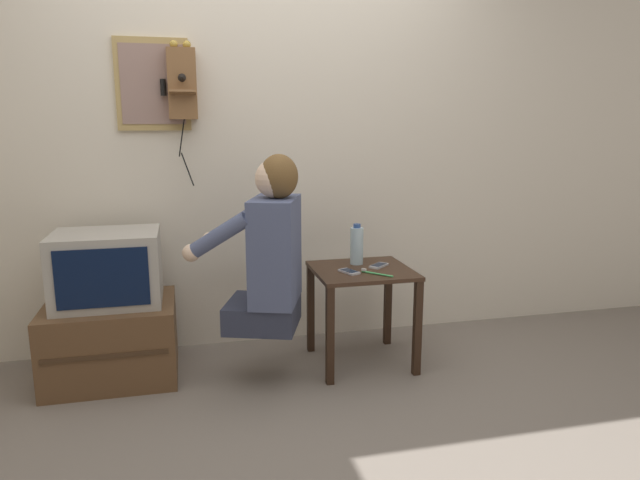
{
  "coord_description": "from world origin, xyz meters",
  "views": [
    {
      "loc": [
        -0.46,
        -2.3,
        1.36
      ],
      "look_at": [
        0.24,
        0.59,
        0.74
      ],
      "focal_mm": 32.0,
      "sensor_mm": 36.0,
      "label": 1
    }
  ],
  "objects_px": {
    "cell_phone_spare": "(379,265)",
    "water_bottle": "(357,245)",
    "television": "(107,268)",
    "framed_picture": "(153,84)",
    "wall_phone_antique": "(182,83)",
    "cell_phone_held": "(349,272)",
    "person": "(269,250)",
    "toothbrush": "(375,273)"
  },
  "relations": [
    {
      "from": "framed_picture",
      "to": "cell_phone_held",
      "type": "distance_m",
      "value": 1.51
    },
    {
      "from": "person",
      "to": "television",
      "type": "xyz_separation_m",
      "value": [
        -0.82,
        0.26,
        -0.11
      ]
    },
    {
      "from": "television",
      "to": "cell_phone_held",
      "type": "xyz_separation_m",
      "value": [
        1.26,
        -0.21,
        -0.04
      ]
    },
    {
      "from": "framed_picture",
      "to": "cell_phone_spare",
      "type": "distance_m",
      "value": 1.62
    },
    {
      "from": "toothbrush",
      "to": "cell_phone_held",
      "type": "bearing_deg",
      "value": 110.13
    },
    {
      "from": "wall_phone_antique",
      "to": "framed_picture",
      "type": "relative_size",
      "value": 1.58
    },
    {
      "from": "cell_phone_spare",
      "to": "toothbrush",
      "type": "relative_size",
      "value": 0.89
    },
    {
      "from": "cell_phone_spare",
      "to": "person",
      "type": "bearing_deg",
      "value": -119.28
    },
    {
      "from": "television",
      "to": "wall_phone_antique",
      "type": "bearing_deg",
      "value": 33.02
    },
    {
      "from": "wall_phone_antique",
      "to": "toothbrush",
      "type": "distance_m",
      "value": 1.5
    },
    {
      "from": "cell_phone_held",
      "to": "toothbrush",
      "type": "xyz_separation_m",
      "value": [
        0.13,
        -0.07,
        0.0
      ]
    },
    {
      "from": "television",
      "to": "framed_picture",
      "type": "distance_m",
      "value": 1.05
    },
    {
      "from": "water_bottle",
      "to": "cell_phone_spare",
      "type": "bearing_deg",
      "value": -40.4
    },
    {
      "from": "person",
      "to": "wall_phone_antique",
      "type": "xyz_separation_m",
      "value": [
        -0.39,
        0.54,
        0.85
      ]
    },
    {
      "from": "wall_phone_antique",
      "to": "cell_phone_held",
      "type": "distance_m",
      "value": 1.4
    },
    {
      "from": "person",
      "to": "framed_picture",
      "type": "relative_size",
      "value": 1.79
    },
    {
      "from": "television",
      "to": "water_bottle",
      "type": "xyz_separation_m",
      "value": [
        1.36,
        -0.03,
        0.06
      ]
    },
    {
      "from": "television",
      "to": "water_bottle",
      "type": "height_order",
      "value": "television"
    },
    {
      "from": "wall_phone_antique",
      "to": "water_bottle",
      "type": "xyz_separation_m",
      "value": [
        0.93,
        -0.31,
        -0.9
      ]
    },
    {
      "from": "person",
      "to": "cell_phone_spare",
      "type": "distance_m",
      "value": 0.68
    },
    {
      "from": "person",
      "to": "cell_phone_spare",
      "type": "bearing_deg",
      "value": -58.13
    },
    {
      "from": "water_bottle",
      "to": "television",
      "type": "bearing_deg",
      "value": 178.71
    },
    {
      "from": "television",
      "to": "framed_picture",
      "type": "bearing_deg",
      "value": 50.02
    },
    {
      "from": "framed_picture",
      "to": "cell_phone_held",
      "type": "xyz_separation_m",
      "value": [
        0.99,
        -0.53,
        -1.0
      ]
    },
    {
      "from": "framed_picture",
      "to": "toothbrush",
      "type": "bearing_deg",
      "value": -28.1
    },
    {
      "from": "wall_phone_antique",
      "to": "cell_phone_spare",
      "type": "xyz_separation_m",
      "value": [
        1.04,
        -0.4,
        -1.01
      ]
    },
    {
      "from": "cell_phone_spare",
      "to": "water_bottle",
      "type": "relative_size",
      "value": 0.56
    },
    {
      "from": "television",
      "to": "toothbrush",
      "type": "height_order",
      "value": "television"
    },
    {
      "from": "wall_phone_antique",
      "to": "toothbrush",
      "type": "bearing_deg",
      "value": -29.94
    },
    {
      "from": "framed_picture",
      "to": "toothbrush",
      "type": "xyz_separation_m",
      "value": [
        1.12,
        -0.6,
        -1.0
      ]
    },
    {
      "from": "person",
      "to": "wall_phone_antique",
      "type": "relative_size",
      "value": 1.13
    },
    {
      "from": "person",
      "to": "framed_picture",
      "type": "distance_m",
      "value": 1.17
    },
    {
      "from": "person",
      "to": "cell_phone_held",
      "type": "relative_size",
      "value": 6.56
    },
    {
      "from": "cell_phone_spare",
      "to": "water_bottle",
      "type": "height_order",
      "value": "water_bottle"
    },
    {
      "from": "wall_phone_antique",
      "to": "framed_picture",
      "type": "xyz_separation_m",
      "value": [
        -0.16,
        0.04,
        -0.0
      ]
    },
    {
      "from": "wall_phone_antique",
      "to": "cell_phone_held",
      "type": "relative_size",
      "value": 5.8
    },
    {
      "from": "framed_picture",
      "to": "water_bottle",
      "type": "distance_m",
      "value": 1.46
    },
    {
      "from": "framed_picture",
      "to": "wall_phone_antique",
      "type": "bearing_deg",
      "value": -15.56
    },
    {
      "from": "cell_phone_held",
      "to": "cell_phone_spare",
      "type": "bearing_deg",
      "value": 1.93
    },
    {
      "from": "cell_phone_spare",
      "to": "cell_phone_held",
      "type": "bearing_deg",
      "value": -107.98
    },
    {
      "from": "television",
      "to": "water_bottle",
      "type": "bearing_deg",
      "value": -1.29
    },
    {
      "from": "person",
      "to": "water_bottle",
      "type": "bearing_deg",
      "value": -47.35
    }
  ]
}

